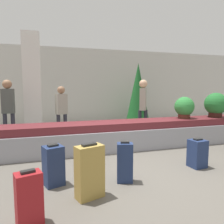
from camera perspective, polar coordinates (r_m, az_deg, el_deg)
The scene contains 15 objects.
ground_plane at distance 4.16m, azimuth 7.18°, elevation -15.57°, with size 18.00×18.00×0.00m, color #59544C.
back_wall at distance 9.45m, azimuth -7.41°, elevation 6.61°, with size 18.00×0.06×3.20m.
carousel at distance 5.58m, azimuth 0.00°, elevation -6.24°, with size 8.64×0.92×0.69m.
pillar at distance 7.17m, azimuth -20.07°, elevation 6.38°, with size 0.51×0.51×3.20m.
suitcase_0 at distance 3.69m, azimuth -15.05°, elevation -13.34°, with size 0.36×0.34×0.66m.
suitcase_1 at distance 2.78m, azimuth -20.86°, elevation -20.50°, with size 0.32×0.26×0.65m.
suitcase_2 at distance 4.65m, azimuth 21.39°, elevation -10.02°, with size 0.32×0.31×0.57m.
suitcase_3 at distance 3.68m, azimuth 3.37°, elevation -13.02°, with size 0.30×0.25×0.68m.
suitcase_4 at distance 3.18m, azimuth -5.87°, elevation -15.25°, with size 0.43×0.31×0.78m.
potted_plant_0 at distance 6.46m, azimuth 18.37°, elevation 1.15°, with size 0.55×0.55×0.61m.
potted_plant_1 at distance 7.05m, azimuth 25.46°, elevation 1.73°, with size 0.64×0.64×0.71m.
traveler_0 at distance 6.66m, azimuth -13.05°, elevation 0.98°, with size 0.37×0.30×1.60m.
traveler_1 at distance 6.80m, azimuth 8.10°, elevation 2.41°, with size 0.32×0.37×1.80m.
traveler_2 at distance 6.64m, azimuth -25.49°, elevation 1.59°, with size 0.33×0.25×1.77m.
decorated_tree at distance 8.99m, azimuth 6.80°, elevation 5.07°, with size 0.95×0.95×2.54m.
Camera 1 is at (-1.61, -3.51, 1.55)m, focal length 35.00 mm.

